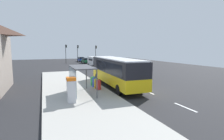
# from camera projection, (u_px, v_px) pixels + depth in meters

# --- Properties ---
(ground_plane) EXTENTS (56.00, 92.00, 0.04)m
(ground_plane) POSITION_uv_depth(u_px,v_px,m) (100.00, 73.00, 31.35)
(ground_plane) COLOR #262628
(sidewalk_platform) EXTENTS (6.20, 30.00, 0.18)m
(sidewalk_platform) POSITION_uv_depth(u_px,v_px,m) (75.00, 90.00, 17.93)
(sidewalk_platform) COLOR #ADAAA3
(sidewalk_platform) RESTS_ON ground
(lane_stripe_seg_0) EXTENTS (0.16, 2.20, 0.01)m
(lane_stripe_seg_0) POSITION_uv_depth(u_px,v_px,m) (185.00, 107.00, 12.94)
(lane_stripe_seg_0) COLOR silver
(lane_stripe_seg_0) RESTS_ON ground
(lane_stripe_seg_1) EXTENTS (0.16, 2.20, 0.01)m
(lane_stripe_seg_1) POSITION_uv_depth(u_px,v_px,m) (148.00, 92.00, 17.56)
(lane_stripe_seg_1) COLOR silver
(lane_stripe_seg_1) RESTS_ON ground
(lane_stripe_seg_2) EXTENTS (0.16, 2.20, 0.01)m
(lane_stripe_seg_2) POSITION_uv_depth(u_px,v_px,m) (126.00, 83.00, 22.19)
(lane_stripe_seg_2) COLOR silver
(lane_stripe_seg_2) RESTS_ON ground
(lane_stripe_seg_3) EXTENTS (0.16, 2.20, 0.01)m
(lane_stripe_seg_3) POSITION_uv_depth(u_px,v_px,m) (111.00, 77.00, 26.81)
(lane_stripe_seg_3) COLOR silver
(lane_stripe_seg_3) RESTS_ON ground
(lane_stripe_seg_4) EXTENTS (0.16, 2.20, 0.01)m
(lane_stripe_seg_4) POSITION_uv_depth(u_px,v_px,m) (101.00, 73.00, 31.44)
(lane_stripe_seg_4) COLOR silver
(lane_stripe_seg_4) RESTS_ON ground
(lane_stripe_seg_5) EXTENTS (0.16, 2.20, 0.01)m
(lane_stripe_seg_5) POSITION_uv_depth(u_px,v_px,m) (94.00, 70.00, 36.06)
(lane_stripe_seg_5) COLOR silver
(lane_stripe_seg_5) RESTS_ON ground
(lane_stripe_seg_6) EXTENTS (0.16, 2.20, 0.01)m
(lane_stripe_seg_6) POSITION_uv_depth(u_px,v_px,m) (88.00, 67.00, 40.69)
(lane_stripe_seg_6) COLOR silver
(lane_stripe_seg_6) RESTS_ON ground
(lane_stripe_seg_7) EXTENTS (0.16, 2.20, 0.01)m
(lane_stripe_seg_7) POSITION_uv_depth(u_px,v_px,m) (83.00, 65.00, 45.32)
(lane_stripe_seg_7) COLOR silver
(lane_stripe_seg_7) RESTS_ON ground
(bus) EXTENTS (2.80, 11.07, 3.21)m
(bus) POSITION_uv_depth(u_px,v_px,m) (116.00, 70.00, 19.93)
(bus) COLOR yellow
(bus) RESTS_ON ground
(white_van) EXTENTS (2.22, 5.28, 2.30)m
(white_van) POSITION_uv_depth(u_px,v_px,m) (95.00, 61.00, 42.48)
(white_van) COLOR white
(white_van) RESTS_ON ground
(sedan_near) EXTENTS (2.01, 4.48, 1.52)m
(sedan_near) POSITION_uv_depth(u_px,v_px,m) (81.00, 59.00, 57.71)
(sedan_near) COLOR navy
(sedan_near) RESTS_ON ground
(sedan_far) EXTENTS (1.95, 4.45, 1.52)m
(sedan_far) POSITION_uv_depth(u_px,v_px,m) (86.00, 60.00, 51.73)
(sedan_far) COLOR #195933
(sedan_far) RESTS_ON ground
(ticket_machine) EXTENTS (0.66, 0.76, 1.94)m
(ticket_machine) POSITION_uv_depth(u_px,v_px,m) (71.00, 90.00, 13.47)
(ticket_machine) COLOR silver
(ticket_machine) RESTS_ON sidewalk_platform
(recycling_bin_red) EXTENTS (0.52, 0.52, 0.95)m
(recycling_bin_red) POSITION_uv_depth(u_px,v_px,m) (98.00, 85.00, 17.81)
(recycling_bin_red) COLOR red
(recycling_bin_red) RESTS_ON sidewalk_platform
(recycling_bin_yellow) EXTENTS (0.52, 0.52, 0.95)m
(recycling_bin_yellow) POSITION_uv_depth(u_px,v_px,m) (96.00, 83.00, 18.45)
(recycling_bin_yellow) COLOR yellow
(recycling_bin_yellow) RESTS_ON sidewalk_platform
(recycling_bin_blue) EXTENTS (0.52, 0.52, 0.95)m
(recycling_bin_blue) POSITION_uv_depth(u_px,v_px,m) (95.00, 82.00, 19.10)
(recycling_bin_blue) COLOR blue
(recycling_bin_blue) RESTS_ON sidewalk_platform
(recycling_bin_green) EXTENTS (0.52, 0.52, 0.95)m
(recycling_bin_green) POSITION_uv_depth(u_px,v_px,m) (93.00, 81.00, 19.75)
(recycling_bin_green) COLOR green
(recycling_bin_green) RESTS_ON sidewalk_platform
(traffic_light_near_side) EXTENTS (0.49, 0.28, 5.16)m
(traffic_light_near_side) POSITION_uv_depth(u_px,v_px,m) (96.00, 51.00, 52.84)
(traffic_light_near_side) COLOR #2D2D2D
(traffic_light_near_side) RESTS_ON ground
(traffic_light_far_side) EXTENTS (0.49, 0.28, 5.41)m
(traffic_light_far_side) POSITION_uv_depth(u_px,v_px,m) (66.00, 51.00, 50.47)
(traffic_light_far_side) COLOR #2D2D2D
(traffic_light_far_side) RESTS_ON ground
(traffic_light_median) EXTENTS (0.49, 0.28, 5.29)m
(traffic_light_median) POSITION_uv_depth(u_px,v_px,m) (78.00, 51.00, 52.47)
(traffic_light_median) COLOR #2D2D2D
(traffic_light_median) RESTS_ON ground
(bus_shelter) EXTENTS (1.80, 4.00, 2.50)m
(bus_shelter) POSITION_uv_depth(u_px,v_px,m) (78.00, 73.00, 15.77)
(bus_shelter) COLOR #4C4C51
(bus_shelter) RESTS_ON sidewalk_platform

